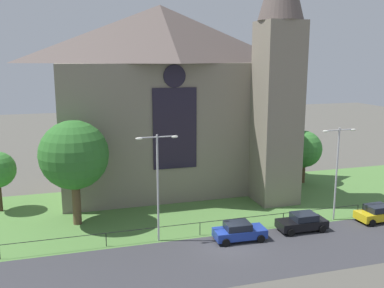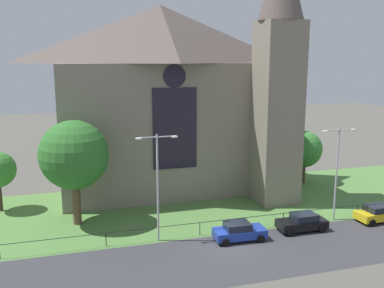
{
  "view_description": "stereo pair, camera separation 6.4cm",
  "coord_description": "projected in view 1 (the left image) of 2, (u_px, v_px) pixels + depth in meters",
  "views": [
    {
      "loc": [
        -11.77,
        -29.71,
        14.58
      ],
      "look_at": [
        -0.62,
        8.0,
        6.65
      ],
      "focal_mm": 40.38,
      "sensor_mm": 36.0,
      "label": 1
    },
    {
      "loc": [
        -11.71,
        -29.73,
        14.58
      ],
      "look_at": [
        -0.62,
        8.0,
        6.65
      ],
      "focal_mm": 40.38,
      "sensor_mm": 36.0,
      "label": 2
    }
  ],
  "objects": [
    {
      "name": "parked_car_yellow",
      "position": [
        378.0,
        213.0,
        38.99
      ],
      "size": [
        4.28,
        2.18,
        1.51
      ],
      "rotation": [
        0.0,
        0.0,
        0.04
      ],
      "color": "gold",
      "rests_on": "ground"
    },
    {
      "name": "iron_railing",
      "position": [
        200.0,
        224.0,
        35.81
      ],
      "size": [
        30.9,
        0.07,
        1.13
      ],
      "color": "black",
      "rests_on": "ground"
    },
    {
      "name": "parked_car_blue",
      "position": [
        239.0,
        231.0,
        34.9
      ],
      "size": [
        4.26,
        2.15,
        1.51
      ],
      "rotation": [
        0.0,
        0.0,
        -0.04
      ],
      "color": "#1E3899",
      "rests_on": "ground"
    },
    {
      "name": "church_building",
      "position": [
        169.0,
        97.0,
        47.07
      ],
      "size": [
        23.2,
        16.2,
        26.0
      ],
      "color": "gray",
      "rests_on": "ground"
    },
    {
      "name": "streetlamp_far",
      "position": [
        337.0,
        162.0,
        38.39
      ],
      "size": [
        3.37,
        0.26,
        8.51
      ],
      "color": "#B2B2B7",
      "rests_on": "ground"
    },
    {
      "name": "tree_left_near",
      "position": [
        74.0,
        155.0,
        37.24
      ],
      "size": [
        6.02,
        6.02,
        9.31
      ],
      "color": "brown",
      "rests_on": "ground"
    },
    {
      "name": "ground",
      "position": [
        192.0,
        204.0,
        43.49
      ],
      "size": [
        160.0,
        160.0,
        0.0
      ],
      "primitive_type": "plane",
      "color": "#56544C"
    },
    {
      "name": "parked_car_black",
      "position": [
        302.0,
        222.0,
        36.85
      ],
      "size": [
        4.24,
        2.1,
        1.51
      ],
      "rotation": [
        0.0,
        0.0,
        3.12
      ],
      "color": "black",
      "rests_on": "ground"
    },
    {
      "name": "grass_verge",
      "position": [
        198.0,
        211.0,
        41.6
      ],
      "size": [
        120.0,
        20.0,
        0.01
      ],
      "primitive_type": "cube",
      "color": "#517F3D",
      "rests_on": "ground"
    },
    {
      "name": "streetlamp_near",
      "position": [
        158.0,
        175.0,
        33.83
      ],
      "size": [
        3.37,
        0.26,
        8.74
      ],
      "color": "#B2B2B7",
      "rests_on": "ground"
    },
    {
      "name": "road_asphalt",
      "position": [
        238.0,
        256.0,
        32.2
      ],
      "size": [
        120.0,
        8.0,
        0.01
      ],
      "primitive_type": "cube",
      "color": "#38383D",
      "rests_on": "ground"
    },
    {
      "name": "tree_right_far",
      "position": [
        303.0,
        149.0,
        50.4
      ],
      "size": [
        4.29,
        4.29,
        6.19
      ],
      "color": "#4C3823",
      "rests_on": "ground"
    }
  ]
}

